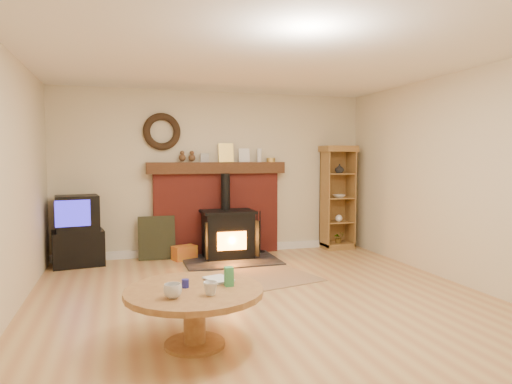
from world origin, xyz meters
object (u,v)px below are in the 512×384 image
object	(u,v)px
tv_unit	(78,232)
curio_cabinet	(337,197)
wood_stove	(228,235)
coffee_table	(195,299)

from	to	relation	value
tv_unit	curio_cabinet	world-z (taller)	curio_cabinet
tv_unit	wood_stove	bearing A→B (deg)	-5.11
coffee_table	tv_unit	bearing A→B (deg)	109.51
wood_stove	coffee_table	bearing A→B (deg)	-107.95
curio_cabinet	coffee_table	bearing A→B (deg)	-131.41
tv_unit	coffee_table	world-z (taller)	tv_unit
tv_unit	coffee_table	xyz separation A→B (m)	(1.16, -3.29, -0.10)
wood_stove	curio_cabinet	distance (m)	2.06
wood_stove	tv_unit	world-z (taller)	wood_stove
tv_unit	curio_cabinet	distance (m)	4.16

